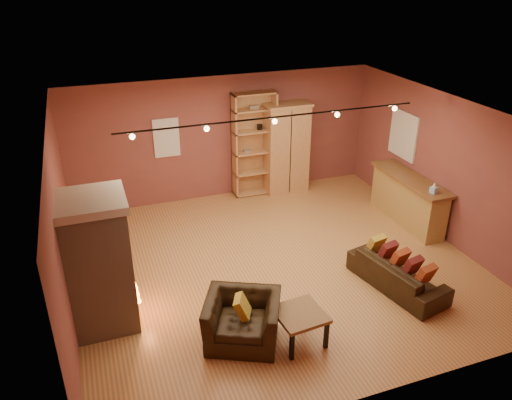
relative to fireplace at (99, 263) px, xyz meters
name	(u,v)px	position (x,y,z in m)	size (l,w,h in m)	color
floor	(276,264)	(3.04, 0.60, -1.06)	(7.00, 7.00, 0.00)	#A26A39
ceiling	(280,116)	(3.04, 0.60, 1.74)	(7.00, 7.00, 0.00)	#58361B
back_wall	(224,138)	(3.04, 3.85, 0.34)	(7.00, 0.02, 2.80)	brown
left_wall	(62,229)	(-0.46, 0.60, 0.34)	(0.02, 6.50, 2.80)	brown
right_wall	(446,169)	(6.54, 0.60, 0.34)	(0.02, 6.50, 2.80)	brown
fireplace	(99,263)	(0.00, 0.00, 0.00)	(1.01, 0.98, 2.12)	tan
back_window	(166,138)	(1.74, 3.83, 0.49)	(0.56, 0.04, 0.86)	white
bookcase	(253,143)	(3.70, 3.72, 0.17)	(0.99, 0.39, 2.43)	tan
armoire	(286,148)	(4.47, 3.58, 0.01)	(1.05, 0.60, 2.13)	tan
bar_counter	(408,199)	(6.24, 1.21, -0.54)	(0.57, 2.12, 1.02)	tan
tissue_box	(434,189)	(6.19, 0.44, 0.05)	(0.16, 0.16, 0.23)	#94C0EE
right_window	(403,135)	(6.51, 2.00, 0.59)	(0.05, 0.90, 1.00)	white
loveseat	(398,269)	(4.69, -0.74, -0.69)	(0.87, 1.85, 0.75)	black
armchair	(242,313)	(1.83, -1.08, -0.59)	(1.26, 1.09, 0.93)	black
coffee_table	(300,317)	(2.59, -1.40, -0.63)	(0.73, 0.73, 0.51)	brown
track_rail	(275,119)	(3.04, 0.80, 1.63)	(5.20, 0.09, 0.13)	black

